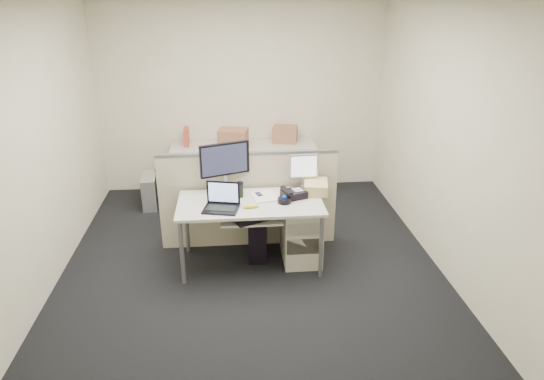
{
  "coord_description": "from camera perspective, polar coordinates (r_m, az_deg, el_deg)",
  "views": [
    {
      "loc": [
        -0.19,
        -4.58,
        2.78
      ],
      "look_at": [
        0.24,
        0.15,
        0.79
      ],
      "focal_mm": 32.0,
      "sensor_mm": 36.0,
      "label": 1
    }
  ],
  "objects": [
    {
      "name": "floor",
      "position": [
        5.36,
        -2.44,
        -8.61
      ],
      "size": [
        4.0,
        4.5,
        0.01
      ],
      "primitive_type": "cube",
      "color": "black",
      "rests_on": "ground"
    },
    {
      "name": "back_counter",
      "position": [
        6.94,
        -3.29,
        2.28
      ],
      "size": [
        2.0,
        0.6,
        0.72
      ],
      "primitive_type": "cube",
      "color": "beige",
      "rests_on": "floor"
    },
    {
      "name": "manila_folders",
      "position": [
        5.25,
        5.17,
        0.36
      ],
      "size": [
        0.3,
        0.35,
        0.12
      ],
      "primitive_type": "cube",
      "rotation": [
        0.0,
        0.0,
        -0.16
      ],
      "color": "#CDBE6C",
      "rests_on": "desk"
    },
    {
      "name": "monitor_main",
      "position": [
        5.21,
        -5.55,
        2.67
      ],
      "size": [
        0.59,
        0.38,
        0.55
      ],
      "primitive_type": "cube",
      "rotation": [
        0.0,
        0.0,
        0.35
      ],
      "color": "black",
      "rests_on": "desk"
    },
    {
      "name": "cardboard_box_left",
      "position": [
        6.67,
        -4.58,
        5.95
      ],
      "size": [
        0.44,
        0.36,
        0.29
      ],
      "primitive_type": "cube",
      "rotation": [
        0.0,
        0.0,
        -0.21
      ],
      "color": "#9B6546",
      "rests_on": "back_counter"
    },
    {
      "name": "drawer_pedestal",
      "position": [
        5.29,
        3.46,
        -4.99
      ],
      "size": [
        0.4,
        0.55,
        0.65
      ],
      "primitive_type": "cube",
      "color": "beige",
      "rests_on": "floor"
    },
    {
      "name": "pc_tower_desk",
      "position": [
        5.42,
        -1.75,
        -5.35
      ],
      "size": [
        0.22,
        0.5,
        0.46
      ],
      "primitive_type": "cube",
      "rotation": [
        0.0,
        0.0,
        -0.04
      ],
      "color": "black",
      "rests_on": "floor"
    },
    {
      "name": "cardboard_box_right",
      "position": [
        6.95,
        1.56,
        6.51
      ],
      "size": [
        0.39,
        0.33,
        0.24
      ],
      "primitive_type": "cube",
      "rotation": [
        0.0,
        0.0,
        -0.24
      ],
      "color": "#9B6546",
      "rests_on": "back_counter"
    },
    {
      "name": "monitor_small",
      "position": [
        5.29,
        3.72,
        2.15
      ],
      "size": [
        0.33,
        0.18,
        0.39
      ],
      "primitive_type": "cube",
      "rotation": [
        0.0,
        0.0,
        0.05
      ],
      "color": "#B7B7BC",
      "rests_on": "desk"
    },
    {
      "name": "cellphone",
      "position": [
        5.17,
        -1.56,
        -0.55
      ],
      "size": [
        0.09,
        0.13,
        0.01
      ],
      "primitive_type": "cube",
      "rotation": [
        0.0,
        0.0,
        0.35
      ],
      "color": "black",
      "rests_on": "desk"
    },
    {
      "name": "banana",
      "position": [
        4.87,
        -2.5,
        -1.93
      ],
      "size": [
        0.17,
        0.06,
        0.04
      ],
      "primitive_type": "ellipsoid",
      "rotation": [
        0.0,
        0.0,
        0.11
      ],
      "color": "yellow",
      "rests_on": "desk"
    },
    {
      "name": "wall_front",
      "position": [
        2.74,
        -0.51,
        -8.78
      ],
      "size": [
        4.0,
        0.02,
        2.7
      ],
      "primitive_type": "cube",
      "color": "silver",
      "rests_on": "ground"
    },
    {
      "name": "sticky_pad",
      "position": [
        5.02,
        -1.12,
        -1.31
      ],
      "size": [
        0.09,
        0.09,
        0.01
      ],
      "primitive_type": "cube",
      "rotation": [
        0.0,
        0.0,
        0.38
      ],
      "color": "yellow",
      "rests_on": "desk"
    },
    {
      "name": "red_binder",
      "position": [
        6.91,
        -10.02,
        6.14
      ],
      "size": [
        0.07,
        0.28,
        0.26
      ],
      "primitive_type": "cube",
      "rotation": [
        0.0,
        0.0,
        0.03
      ],
      "color": "#B53E2D",
      "rests_on": "back_counter"
    },
    {
      "name": "keyboard",
      "position": [
        4.86,
        -1.85,
        -3.39
      ],
      "size": [
        0.47,
        0.33,
        0.02
      ],
      "primitive_type": "cube",
      "rotation": [
        0.0,
        0.0,
        0.44
      ],
      "color": "black",
      "rests_on": "keyboard_tray"
    },
    {
      "name": "desk_phone",
      "position": [
        5.11,
        2.58,
        -0.48
      ],
      "size": [
        0.29,
        0.26,
        0.08
      ],
      "primitive_type": "cube",
      "rotation": [
        0.0,
        0.0,
        0.34
      ],
      "color": "black",
      "rests_on": "desk"
    },
    {
      "name": "pc_tower_spare_silver",
      "position": [
        6.81,
        -14.18,
        -0.12
      ],
      "size": [
        0.22,
        0.48,
        0.44
      ],
      "primitive_type": "cube",
      "rotation": [
        0.0,
        0.0,
        0.08
      ],
      "color": "#B7B7BC",
      "rests_on": "floor"
    },
    {
      "name": "trackball",
      "position": [
        4.99,
        1.47,
        -1.23
      ],
      "size": [
        0.18,
        0.18,
        0.05
      ],
      "primitive_type": "cylinder",
      "rotation": [
        0.0,
        0.0,
        0.38
      ],
      "color": "black",
      "rests_on": "desk"
    },
    {
      "name": "pc_tower_spare_dark",
      "position": [
        6.76,
        -12.1,
        0.07
      ],
      "size": [
        0.38,
        0.54,
        0.47
      ],
      "primitive_type": "cube",
      "rotation": [
        0.0,
        0.0,
        0.4
      ],
      "color": "black",
      "rests_on": "floor"
    },
    {
      "name": "wall_back",
      "position": [
        6.98,
        -3.58,
        10.85
      ],
      "size": [
        4.0,
        0.02,
        2.7
      ],
      "primitive_type": "cube",
      "color": "silver",
      "rests_on": "ground"
    },
    {
      "name": "paper_stack",
      "position": [
        5.13,
        -0.97,
        -0.75
      ],
      "size": [
        0.3,
        0.35,
        0.01
      ],
      "primitive_type": "cube",
      "rotation": [
        0.0,
        0.0,
        0.21
      ],
      "color": "silver",
      "rests_on": "desk"
    },
    {
      "name": "desk",
      "position": [
        5.04,
        -2.57,
        -2.1
      ],
      "size": [
        1.5,
        0.75,
        0.73
      ],
      "color": "beige",
      "rests_on": "floor"
    },
    {
      "name": "cubicle_partition",
      "position": [
        5.5,
        -2.77,
        -1.24
      ],
      "size": [
        2.0,
        0.06,
        1.1
      ],
      "primitive_type": "cube",
      "color": "beige",
      "rests_on": "floor"
    },
    {
      "name": "wall_right",
      "position": [
        5.27,
        19.69,
        5.63
      ],
      "size": [
        0.02,
        4.5,
        2.7
      ],
      "primitive_type": "cube",
      "color": "silver",
      "rests_on": "ground"
    },
    {
      "name": "travel_mug",
      "position": [
        5.12,
        -3.79,
        -0.01
      ],
      "size": [
        0.09,
        0.09,
        0.15
      ],
      "primitive_type": "cylinder",
      "rotation": [
        0.0,
        0.0,
        -0.23
      ],
      "color": "black",
      "rests_on": "desk"
    },
    {
      "name": "wall_left",
      "position": [
        5.13,
        -25.71,
        4.23
      ],
      "size": [
        0.02,
        4.5,
        2.7
      ],
      "primitive_type": "cube",
      "color": "silver",
      "rests_on": "ground"
    },
    {
      "name": "keyboard_tray",
      "position": [
        4.9,
        -2.45,
        -3.45
      ],
      "size": [
        0.62,
        0.32,
        0.02
      ],
      "primitive_type": "cube",
      "color": "beige",
      "rests_on": "desk"
    },
    {
      "name": "laptop",
      "position": [
        4.81,
        -6.08,
        -0.96
      ],
      "size": [
        0.39,
        0.32,
        0.26
      ],
      "primitive_type": "cube",
      "rotation": [
        0.0,
        0.0,
        -0.22
      ],
      "color": "black",
      "rests_on": "desk"
    }
  ]
}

